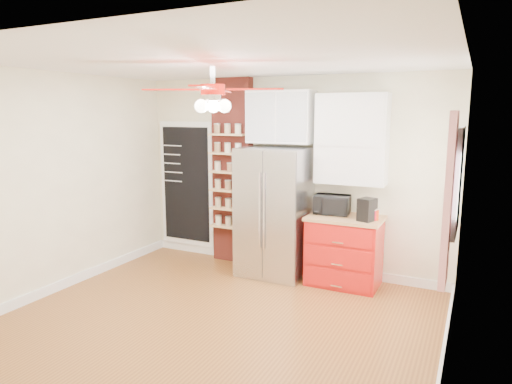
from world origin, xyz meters
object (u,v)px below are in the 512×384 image
at_px(toaster_oven, 332,205).
at_px(coffee_maker, 367,210).
at_px(pantry_jar_oats, 218,166).
at_px(fridge, 274,212).
at_px(canister_left, 372,215).
at_px(red_cabinet, 344,250).
at_px(ceiling_fan, 213,90).

xyz_separation_m(toaster_oven, coffee_maker, (0.50, -0.18, 0.02)).
height_order(toaster_oven, pantry_jar_oats, pantry_jar_oats).
height_order(fridge, coffee_maker, fridge).
height_order(canister_left, pantry_jar_oats, pantry_jar_oats).
height_order(red_cabinet, ceiling_fan, ceiling_fan).
bearing_deg(toaster_oven, ceiling_fan, -117.98).
bearing_deg(red_cabinet, pantry_jar_oats, 176.67).
xyz_separation_m(fridge, pantry_jar_oats, (-0.98, 0.16, 0.56)).
height_order(red_cabinet, toaster_oven, toaster_oven).
xyz_separation_m(fridge, toaster_oven, (0.77, 0.13, 0.15)).
distance_m(toaster_oven, coffee_maker, 0.53).
height_order(red_cabinet, pantry_jar_oats, pantry_jar_oats).
bearing_deg(ceiling_fan, fridge, 91.76).
bearing_deg(toaster_oven, pantry_jar_oats, 172.99).
height_order(coffee_maker, pantry_jar_oats, pantry_jar_oats).
distance_m(toaster_oven, pantry_jar_oats, 1.79).
xyz_separation_m(toaster_oven, pantry_jar_oats, (-1.74, 0.04, 0.41)).
distance_m(red_cabinet, ceiling_fan, 2.75).
height_order(toaster_oven, coffee_maker, coffee_maker).
relative_size(ceiling_fan, coffee_maker, 5.01).
relative_size(ceiling_fan, canister_left, 11.01).
xyz_separation_m(toaster_oven, canister_left, (0.55, -0.14, -0.06)).
height_order(ceiling_fan, canister_left, ceiling_fan).
relative_size(red_cabinet, canister_left, 7.39).
height_order(fridge, pantry_jar_oats, fridge).
height_order(ceiling_fan, pantry_jar_oats, ceiling_fan).
bearing_deg(coffee_maker, fridge, -163.51).
xyz_separation_m(fridge, red_cabinet, (0.97, 0.05, -0.42)).
relative_size(red_cabinet, pantry_jar_oats, 7.43).
height_order(fridge, ceiling_fan, ceiling_fan).
bearing_deg(coffee_maker, red_cabinet, 179.28).
bearing_deg(red_cabinet, coffee_maker, -19.70).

